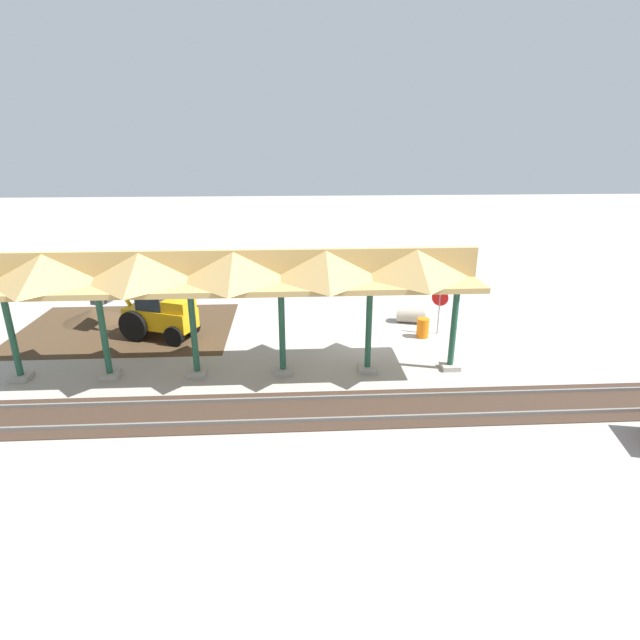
% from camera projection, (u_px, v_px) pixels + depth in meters
% --- Properties ---
extents(ground_plane, '(120.00, 120.00, 0.00)m').
position_uv_depth(ground_plane, '(369.00, 335.00, 23.24)').
color(ground_plane, '#9E998E').
extents(dirt_work_zone, '(10.02, 7.00, 0.01)m').
position_uv_depth(dirt_work_zone, '(127.00, 328.00, 24.07)').
color(dirt_work_zone, '#42301E').
rests_on(dirt_work_zone, ground).
extents(platform_canopy, '(17.78, 3.20, 4.90)m').
position_uv_depth(platform_canopy, '(234.00, 270.00, 18.01)').
color(platform_canopy, '#9E998E').
rests_on(platform_canopy, ground).
extents(rail_tracks, '(60.00, 2.58, 0.15)m').
position_uv_depth(rail_tracks, '(398.00, 407.00, 16.96)').
color(rail_tracks, slate).
rests_on(rail_tracks, ground).
extents(stop_sign, '(0.69, 0.37, 2.14)m').
position_uv_depth(stop_sign, '(440.00, 303.00, 22.94)').
color(stop_sign, gray).
rests_on(stop_sign, ground).
extents(backhoe, '(5.13, 2.98, 2.82)m').
position_uv_depth(backhoe, '(157.00, 311.00, 22.62)').
color(backhoe, orange).
rests_on(backhoe, ground).
extents(dirt_mound, '(5.73, 5.73, 1.22)m').
position_uv_depth(dirt_mound, '(94.00, 321.00, 25.12)').
color(dirt_mound, '#42301E').
rests_on(dirt_mound, ground).
extents(concrete_pipe, '(1.54, 1.12, 0.79)m').
position_uv_depth(concrete_pipe, '(411.00, 315.00, 24.77)').
color(concrete_pipe, '#9E9384').
rests_on(concrete_pipe, ground).
extents(traffic_barrel, '(0.56, 0.56, 0.90)m').
position_uv_depth(traffic_barrel, '(423.00, 328.00, 22.90)').
color(traffic_barrel, orange).
rests_on(traffic_barrel, ground).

